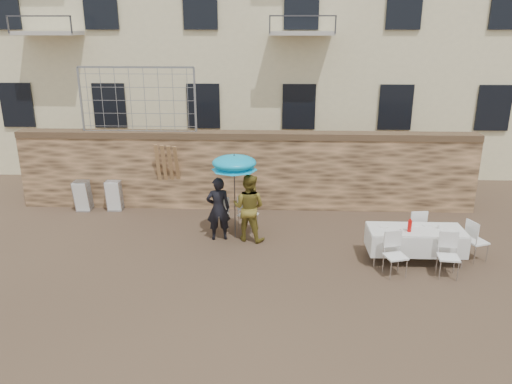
{
  "coord_description": "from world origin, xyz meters",
  "views": [
    {
      "loc": [
        0.84,
        -8.78,
        5.07
      ],
      "look_at": [
        0.4,
        2.2,
        1.4
      ],
      "focal_mm": 35.0,
      "sensor_mm": 36.0,
      "label": 1
    }
  ],
  "objects_px": {
    "chair_stack_right": "(116,194)",
    "couple_chair_right": "(248,213)",
    "couple_chair_left": "(221,213)",
    "chair_stack_left": "(85,194)",
    "man_suit": "(218,209)",
    "table_chair_front_right": "(449,256)",
    "woman_dress": "(249,207)",
    "soda_bottle": "(410,226)",
    "table_chair_side": "(477,240)",
    "table_chair_back": "(415,228)",
    "banquet_table": "(416,231)",
    "umbrella": "(234,165)",
    "table_chair_front_left": "(396,255)"
  },
  "relations": [
    {
      "from": "couple_chair_left",
      "to": "table_chair_front_left",
      "type": "bearing_deg",
      "value": 138.16
    },
    {
      "from": "table_chair_front_right",
      "to": "table_chair_side",
      "type": "bearing_deg",
      "value": 49.31
    },
    {
      "from": "woman_dress",
      "to": "table_chair_front_right",
      "type": "height_order",
      "value": "woman_dress"
    },
    {
      "from": "table_chair_back",
      "to": "chair_stack_right",
      "type": "distance_m",
      "value": 8.27
    },
    {
      "from": "soda_bottle",
      "to": "table_chair_side",
      "type": "xyz_separation_m",
      "value": [
        1.6,
        0.25,
        -0.43
      ]
    },
    {
      "from": "umbrella",
      "to": "table_chair_back",
      "type": "height_order",
      "value": "umbrella"
    },
    {
      "from": "umbrella",
      "to": "table_chair_side",
      "type": "height_order",
      "value": "umbrella"
    },
    {
      "from": "man_suit",
      "to": "table_chair_front_right",
      "type": "relative_size",
      "value": 1.67
    },
    {
      "from": "banquet_table",
      "to": "woman_dress",
      "type": "bearing_deg",
      "value": 164.7
    },
    {
      "from": "soda_bottle",
      "to": "table_chair_side",
      "type": "distance_m",
      "value": 1.67
    },
    {
      "from": "umbrella",
      "to": "table_chair_front_left",
      "type": "relative_size",
      "value": 2.08
    },
    {
      "from": "man_suit",
      "to": "woman_dress",
      "type": "relative_size",
      "value": 0.95
    },
    {
      "from": "chair_stack_left",
      "to": "couple_chair_right",
      "type": "bearing_deg",
      "value": -16.81
    },
    {
      "from": "couple_chair_left",
      "to": "chair_stack_left",
      "type": "relative_size",
      "value": 1.04
    },
    {
      "from": "table_chair_front_left",
      "to": "table_chair_side",
      "type": "distance_m",
      "value": 2.17
    },
    {
      "from": "couple_chair_left",
      "to": "man_suit",
      "type": "bearing_deg",
      "value": 78.81
    },
    {
      "from": "couple_chair_left",
      "to": "table_chair_side",
      "type": "bearing_deg",
      "value": 154.75
    },
    {
      "from": "man_suit",
      "to": "table_chair_side",
      "type": "relative_size",
      "value": 1.67
    },
    {
      "from": "table_chair_front_right",
      "to": "chair_stack_left",
      "type": "height_order",
      "value": "table_chair_front_right"
    },
    {
      "from": "table_chair_front_right",
      "to": "table_chair_front_left",
      "type": "bearing_deg",
      "value": -174.05
    },
    {
      "from": "soda_bottle",
      "to": "chair_stack_left",
      "type": "bearing_deg",
      "value": 159.32
    },
    {
      "from": "couple_chair_right",
      "to": "chair_stack_right",
      "type": "relative_size",
      "value": 1.04
    },
    {
      "from": "couple_chair_right",
      "to": "chair_stack_left",
      "type": "xyz_separation_m",
      "value": [
        -4.81,
        1.45,
        -0.02
      ]
    },
    {
      "from": "table_chair_front_left",
      "to": "chair_stack_left",
      "type": "bearing_deg",
      "value": 139.04
    },
    {
      "from": "banquet_table",
      "to": "table_chair_back",
      "type": "height_order",
      "value": "table_chair_back"
    },
    {
      "from": "chair_stack_right",
      "to": "banquet_table",
      "type": "bearing_deg",
      "value": -21.41
    },
    {
      "from": "woman_dress",
      "to": "soda_bottle",
      "type": "xyz_separation_m",
      "value": [
        3.6,
        -1.19,
        0.06
      ]
    },
    {
      "from": "umbrella",
      "to": "chair_stack_right",
      "type": "relative_size",
      "value": 2.17
    },
    {
      "from": "chair_stack_left",
      "to": "chair_stack_right",
      "type": "bearing_deg",
      "value": 0.0
    },
    {
      "from": "table_chair_back",
      "to": "chair_stack_right",
      "type": "height_order",
      "value": "table_chair_back"
    },
    {
      "from": "woman_dress",
      "to": "couple_chair_left",
      "type": "bearing_deg",
      "value": -18.02
    },
    {
      "from": "banquet_table",
      "to": "table_chair_back",
      "type": "distance_m",
      "value": 0.86
    },
    {
      "from": "couple_chair_right",
      "to": "chair_stack_right",
      "type": "bearing_deg",
      "value": 7.19
    },
    {
      "from": "table_chair_front_left",
      "to": "woman_dress",
      "type": "bearing_deg",
      "value": 135.01
    },
    {
      "from": "soda_bottle",
      "to": "table_chair_front_left",
      "type": "distance_m",
      "value": 0.84
    },
    {
      "from": "woman_dress",
      "to": "umbrella",
      "type": "xyz_separation_m",
      "value": [
        -0.35,
        0.1,
        1.04
      ]
    },
    {
      "from": "banquet_table",
      "to": "table_chair_side",
      "type": "xyz_separation_m",
      "value": [
        1.4,
        0.1,
        -0.25
      ]
    },
    {
      "from": "umbrella",
      "to": "table_chair_back",
      "type": "bearing_deg",
      "value": -4.46
    },
    {
      "from": "woman_dress",
      "to": "chair_stack_left",
      "type": "distance_m",
      "value": 5.27
    },
    {
      "from": "table_chair_front_right",
      "to": "soda_bottle",
      "type": "bearing_deg",
      "value": 145.35
    },
    {
      "from": "umbrella",
      "to": "table_chair_front_left",
      "type": "height_order",
      "value": "umbrella"
    },
    {
      "from": "soda_bottle",
      "to": "chair_stack_right",
      "type": "xyz_separation_m",
      "value": [
        -7.56,
        3.19,
        -0.45
      ]
    },
    {
      "from": "banquet_table",
      "to": "table_chair_back",
      "type": "relative_size",
      "value": 2.19
    },
    {
      "from": "man_suit",
      "to": "table_chair_side",
      "type": "distance_m",
      "value": 6.03
    },
    {
      "from": "couple_chair_left",
      "to": "woman_dress",
      "type": "bearing_deg",
      "value": 132.55
    },
    {
      "from": "table_chair_front_right",
      "to": "table_chair_back",
      "type": "distance_m",
      "value": 1.58
    },
    {
      "from": "banquet_table",
      "to": "chair_stack_left",
      "type": "height_order",
      "value": "chair_stack_left"
    },
    {
      "from": "chair_stack_right",
      "to": "couple_chair_right",
      "type": "bearing_deg",
      "value": -20.39
    },
    {
      "from": "couple_chair_right",
      "to": "table_chair_front_right",
      "type": "relative_size",
      "value": 1.0
    },
    {
      "from": "banquet_table",
      "to": "umbrella",
      "type": "bearing_deg",
      "value": 164.64
    }
  ]
}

